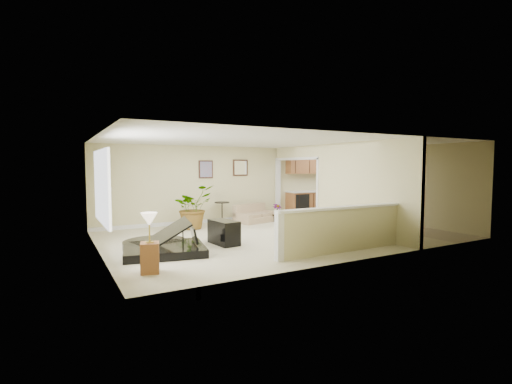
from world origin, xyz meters
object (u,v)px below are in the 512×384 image
loveseat (255,213)px  accent_table (222,210)px  piano (160,222)px  lamp_stand (150,247)px  palm_plant (193,207)px  piano_bench (224,232)px  small_plant (277,214)px

loveseat → accent_table: (-1.08, 0.24, 0.15)m
accent_table → loveseat: bearing=-12.4°
piano → lamp_stand: (-0.56, -1.44, -0.20)m
palm_plant → lamp_stand: (-2.19, -4.01, -0.19)m
piano_bench → loveseat: bearing=49.3°
loveseat → lamp_stand: (-4.45, -4.29, 0.15)m
piano_bench → lamp_stand: bearing=-143.4°
palm_plant → accent_table: bearing=24.0°
accent_table → lamp_stand: size_ratio=0.66×
accent_table → palm_plant: 1.30m
loveseat → lamp_stand: bearing=-151.3°
small_plant → accent_table: bearing=164.9°
loveseat → palm_plant: size_ratio=1.06×
piano → palm_plant: size_ratio=1.48×
loveseat → small_plant: loveseat is taller
piano_bench → palm_plant: palm_plant is taller
palm_plant → piano: bearing=-122.4°
piano → loveseat: piano is taller
piano_bench → lamp_stand: size_ratio=0.81×
small_plant → palm_plant: bearing=-179.3°
palm_plant → lamp_stand: bearing=-118.7°
piano → piano_bench: 1.58m
piano_bench → palm_plant: bearing=87.7°
small_plant → piano: bearing=-150.4°
accent_table → palm_plant: size_ratio=0.48×
piano → piano_bench: piano is taller
accent_table → lamp_stand: (-3.36, -4.53, -0.00)m
piano → loveseat: (3.89, 2.85, -0.36)m
piano_bench → accent_table: accent_table is taller
accent_table → palm_plant: bearing=-156.0°
piano_bench → palm_plant: size_ratio=0.58×
accent_table → small_plant: bearing=-15.1°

